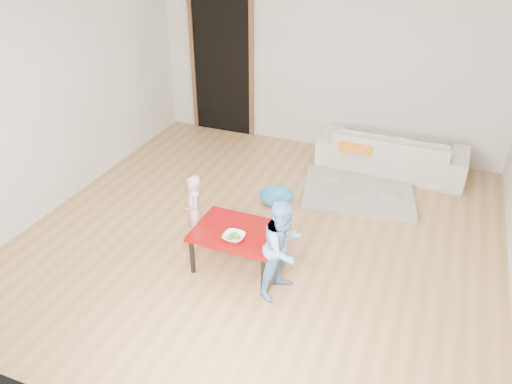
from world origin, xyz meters
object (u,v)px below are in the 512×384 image
Objects in this scene: red_table at (238,248)px; child_blue at (283,248)px; sofa at (392,151)px; child_pink at (194,211)px; basin at (276,198)px; bowl at (234,237)px.

child_blue is at bearing -20.00° from red_table.
sofa is 1.98× the size of child_blue.
child_blue reaches higher than sofa.
child_pink is (-0.58, 0.19, 0.19)m from red_table.
red_table reaches higher than basin.
bowl is 1.46m from basin.
child_pink is 1.24m from basin.
child_blue is 1.62m from basin.
bowl is 0.69m from child_pink.
red_table is 0.64m from child_pink.
bowl reaches higher than red_table.
sofa is 2.86m from red_table.
bowl is (0.03, -0.15, 0.24)m from red_table.
sofa is 2.28× the size of red_table.
bowl is at bearing -80.17° from red_table.
basin is (0.53, 1.07, -0.33)m from child_pink.
red_table is at bearing 99.83° from bowl.
child_pink is 1.96× the size of basin.
child_blue reaches higher than red_table.
red_table is 0.87× the size of child_blue.
bowl is (-1.08, -2.78, 0.17)m from sofa.
child_blue is (0.53, -0.19, 0.28)m from red_table.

